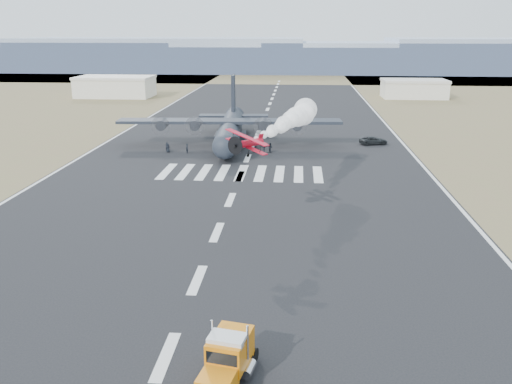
# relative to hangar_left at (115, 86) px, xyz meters

# --- Properties ---
(ground) EXTENTS (500.00, 500.00, 0.00)m
(ground) POSITION_rel_hangar_left_xyz_m (52.00, -145.00, -3.41)
(ground) COLOR black
(ground) RESTS_ON ground
(scrub_far) EXTENTS (500.00, 80.00, 0.00)m
(scrub_far) POSITION_rel_hangar_left_xyz_m (52.00, 85.00, -3.41)
(scrub_far) COLOR #786344
(scrub_far) RESTS_ON ground
(runway_markings) EXTENTS (60.00, 260.00, 0.01)m
(runway_markings) POSITION_rel_hangar_left_xyz_m (52.00, -85.00, -3.40)
(runway_markings) COLOR silver
(runway_markings) RESTS_ON ground
(ridge_seg_b) EXTENTS (150.00, 50.00, 15.00)m
(ridge_seg_b) POSITION_rel_hangar_left_xyz_m (-78.00, 115.00, 4.09)
(ridge_seg_b) COLOR #8C9CB2
(ridge_seg_b) RESTS_ON ground
(ridge_seg_c) EXTENTS (150.00, 50.00, 17.00)m
(ridge_seg_c) POSITION_rel_hangar_left_xyz_m (-13.00, 115.00, 5.09)
(ridge_seg_c) COLOR #8C9CB2
(ridge_seg_c) RESTS_ON ground
(ridge_seg_d) EXTENTS (150.00, 50.00, 13.00)m
(ridge_seg_d) POSITION_rel_hangar_left_xyz_m (52.00, 115.00, 3.09)
(ridge_seg_d) COLOR #8C9CB2
(ridge_seg_d) RESTS_ON ground
(ridge_seg_e) EXTENTS (150.00, 50.00, 15.00)m
(ridge_seg_e) POSITION_rel_hangar_left_xyz_m (117.00, 115.00, 4.09)
(ridge_seg_e) COLOR #8C9CB2
(ridge_seg_e) RESTS_ON ground
(hangar_left) EXTENTS (24.50, 14.50, 6.70)m
(hangar_left) POSITION_rel_hangar_left_xyz_m (0.00, 0.00, 0.00)
(hangar_left) COLOR beige
(hangar_left) RESTS_ON ground
(hangar_right) EXTENTS (20.50, 12.50, 5.90)m
(hangar_right) POSITION_rel_hangar_left_xyz_m (98.00, 5.00, -0.40)
(hangar_right) COLOR beige
(hangar_right) RESTS_ON ground
(semi_truck) EXTENTS (3.60, 7.57, 3.32)m
(semi_truck) POSITION_rel_hangar_left_xyz_m (56.67, -147.31, -1.78)
(semi_truck) COLOR black
(semi_truck) RESTS_ON ground
(aerobatic_biplane) EXTENTS (5.44, 5.17, 2.72)m
(aerobatic_biplane) POSITION_rel_hangar_left_xyz_m (55.36, -119.11, 6.39)
(aerobatic_biplane) COLOR red
(smoke_trail) EXTENTS (7.95, 22.66, 3.48)m
(smoke_trail) POSITION_rel_hangar_left_xyz_m (60.73, -100.33, 6.55)
(smoke_trail) COLOR white
(transport_aircraft) EXTENTS (42.95, 35.33, 12.40)m
(transport_aircraft) POSITION_rel_hangar_left_xyz_m (47.48, -72.72, -0.21)
(transport_aircraft) COLOR black
(transport_aircraft) RESTS_ON ground
(support_vehicle) EXTENTS (5.90, 3.83, 1.51)m
(support_vehicle) POSITION_rel_hangar_left_xyz_m (75.54, -71.19, -2.65)
(support_vehicle) COLOR black
(support_vehicle) RESTS_ON ground
(crew_a) EXTENTS (0.68, 0.58, 1.75)m
(crew_a) POSITION_rel_hangar_left_xyz_m (36.66, -80.63, -2.53)
(crew_a) COLOR black
(crew_a) RESTS_ON ground
(crew_b) EXTENTS (0.93, 1.02, 1.79)m
(crew_b) POSITION_rel_hangar_left_xyz_m (55.74, -79.99, -2.51)
(crew_b) COLOR black
(crew_b) RESTS_ON ground
(crew_c) EXTENTS (0.50, 1.02, 1.56)m
(crew_c) POSITION_rel_hangar_left_xyz_m (54.72, -81.11, -2.63)
(crew_c) COLOR black
(crew_c) RESTS_ON ground
(crew_d) EXTENTS (1.18, 0.77, 1.86)m
(crew_d) POSITION_rel_hangar_left_xyz_m (50.05, -78.42, -2.48)
(crew_d) COLOR black
(crew_d) RESTS_ON ground
(crew_e) EXTENTS (0.92, 0.72, 1.65)m
(crew_e) POSITION_rel_hangar_left_xyz_m (37.02, -81.40, -2.58)
(crew_e) COLOR black
(crew_e) RESTS_ON ground
(crew_f) EXTENTS (1.63, 1.14, 1.69)m
(crew_f) POSITION_rel_hangar_left_xyz_m (53.84, -76.25, -2.56)
(crew_f) COLOR black
(crew_f) RESTS_ON ground
(crew_g) EXTENTS (0.78, 0.80, 1.71)m
(crew_g) POSITION_rel_hangar_left_xyz_m (40.64, -81.82, -2.55)
(crew_g) COLOR black
(crew_g) RESTS_ON ground
(crew_h) EXTENTS (0.94, 0.81, 1.66)m
(crew_h) POSITION_rel_hangar_left_xyz_m (53.08, -80.19, -2.58)
(crew_h) COLOR black
(crew_h) RESTS_ON ground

